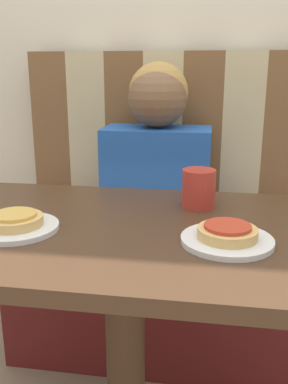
# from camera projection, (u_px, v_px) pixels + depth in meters

# --- Properties ---
(wall_back) EXTENTS (7.00, 0.05, 2.60)m
(wall_back) POSITION_uv_depth(u_px,v_px,m) (168.00, 16.00, 1.71)
(wall_back) COLOR beige
(wall_back) RESTS_ON ground_plane
(booth_seat) EXTENTS (1.09, 0.49, 0.49)m
(booth_seat) POSITION_uv_depth(u_px,v_px,m) (156.00, 289.00, 1.72)
(booth_seat) COLOR #5B1919
(booth_seat) RESTS_ON ground_plane
(booth_backrest) EXTENTS (1.09, 0.08, 0.67)m
(booth_backrest) POSITION_uv_depth(u_px,v_px,m) (163.00, 137.00, 1.75)
(booth_backrest) COLOR brown
(booth_backrest) RESTS_ON booth_seat
(dining_table) EXTENTS (1.02, 0.64, 0.74)m
(dining_table) POSITION_uv_depth(u_px,v_px,m) (124.00, 266.00, 1.03)
(dining_table) COLOR #422B1C
(dining_table) RESTS_ON ground_plane
(person) EXTENTS (0.39, 0.24, 0.63)m
(person) POSITION_uv_depth(u_px,v_px,m) (157.00, 151.00, 1.57)
(person) COLOR #2356B2
(person) RESTS_ON booth_seat
(plate_left) EXTENTS (0.20, 0.20, 0.01)m
(plate_left) POSITION_uv_depth(u_px,v_px,m) (16.00, 228.00, 0.97)
(plate_left) COLOR white
(plate_left) RESTS_ON dining_table
(plate_right) EXTENTS (0.20, 0.20, 0.01)m
(plate_right) POSITION_uv_depth(u_px,v_px,m) (227.00, 240.00, 0.90)
(plate_right) COLOR white
(plate_right) RESTS_ON dining_table
(pizza_left) EXTENTS (0.13, 0.13, 0.03)m
(pizza_left) POSITION_uv_depth(u_px,v_px,m) (15.00, 220.00, 0.97)
(pizza_left) COLOR tan
(pizza_left) RESTS_ON plate_left
(pizza_right) EXTENTS (0.13, 0.13, 0.03)m
(pizza_right) POSITION_uv_depth(u_px,v_px,m) (227.00, 232.00, 0.90)
(pizza_right) COLOR tan
(pizza_right) RESTS_ON plate_right
(drinking_cup) EXTENTS (0.09, 0.09, 0.10)m
(drinking_cup) POSITION_uv_depth(u_px,v_px,m) (199.00, 188.00, 1.12)
(drinking_cup) COLOR #B23328
(drinking_cup) RESTS_ON dining_table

